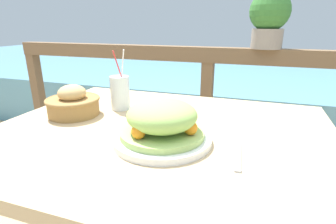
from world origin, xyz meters
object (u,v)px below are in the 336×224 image
Objects in this scene: bread_basket at (73,103)px; potted_plant at (269,17)px; salad_plate at (162,124)px; drink_glass at (120,93)px.

bread_basket is 1.11m from potted_plant.
potted_plant is (0.28, 0.93, 0.31)m from salad_plate.
bread_basket is at bearing -130.28° from potted_plant.
potted_plant reaches higher than drink_glass.
salad_plate is at bearing -106.76° from potted_plant.
bread_basket is at bearing -136.51° from drink_glass.
drink_glass is 0.80× the size of potted_plant.
potted_plant is at bearing 73.24° from salad_plate.
bread_basket is 0.66× the size of potted_plant.
potted_plant is (0.68, 0.81, 0.32)m from bread_basket.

